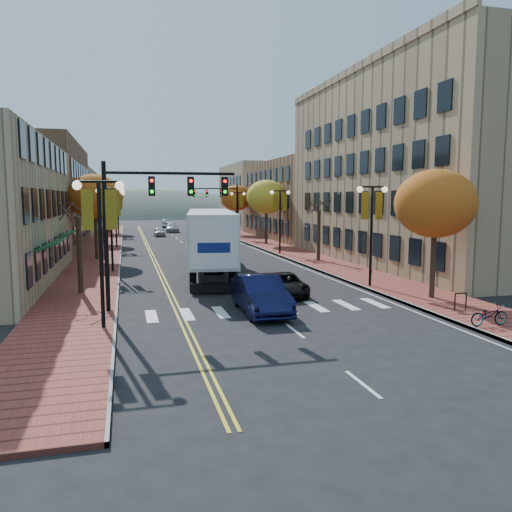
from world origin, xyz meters
TOP-DOWN VIEW (x-y plane):
  - ground at (0.00, 0.00)m, footprint 200.00×200.00m
  - sidewalk_left at (-9.00, 32.50)m, footprint 4.00×85.00m
  - sidewalk_right at (9.00, 32.50)m, footprint 4.00×85.00m
  - building_left_mid at (-17.00, 36.00)m, footprint 12.00×24.00m
  - building_left_far at (-17.00, 61.00)m, footprint 12.00×26.00m
  - building_right_near at (18.50, 16.00)m, footprint 15.00×28.00m
  - building_right_mid at (18.50, 42.00)m, footprint 15.00×24.00m
  - building_right_far at (18.50, 64.00)m, footprint 15.00×20.00m
  - tree_left_a at (-9.00, 8.00)m, footprint 0.28×0.28m
  - tree_left_b at (-9.00, 24.00)m, footprint 4.48×4.48m
  - tree_left_c at (-9.00, 40.00)m, footprint 4.16×4.16m
  - tree_left_d at (-9.00, 58.00)m, footprint 4.61×4.61m
  - tree_right_a at (9.00, 2.00)m, footprint 4.16×4.16m
  - tree_right_b at (9.00, 18.00)m, footprint 0.28×0.28m
  - tree_right_c at (9.00, 34.00)m, footprint 4.48×4.48m
  - tree_right_d at (9.00, 50.00)m, footprint 4.35×4.35m
  - lamp_left_a at (-7.50, 0.00)m, footprint 1.96×0.36m
  - lamp_left_b at (-7.50, 16.00)m, footprint 1.96×0.36m
  - lamp_left_c at (-7.50, 34.00)m, footprint 1.96×0.36m
  - lamp_left_d at (-7.50, 52.00)m, footprint 1.96×0.36m
  - lamp_right_a at (7.50, 6.00)m, footprint 1.96×0.36m
  - lamp_right_b at (7.50, 24.00)m, footprint 1.96×0.36m
  - lamp_right_c at (7.50, 42.00)m, footprint 1.96×0.36m
  - traffic_mast_near at (-5.48, 3.00)m, footprint 6.10×0.35m
  - traffic_mast_far at (5.48, 42.00)m, footprint 6.10×0.34m
  - semi_truck at (-0.71, 14.55)m, footprint 5.28×18.03m
  - navy_sedan at (-0.50, 1.49)m, footprint 1.88×5.31m
  - black_suv at (1.96, 5.24)m, footprint 2.48×4.57m
  - car_far_white at (-1.98, 50.06)m, footprint 1.52×3.76m
  - car_far_silver at (0.53, 57.98)m, footprint 2.35×5.09m
  - car_far_oncoming at (0.50, 70.04)m, footprint 1.61×4.50m
  - bicycle at (7.80, -3.74)m, footprint 1.69×0.62m

SIDE VIEW (x-z plane):
  - ground at x=0.00m, z-range 0.00..0.00m
  - sidewalk_left at x=-9.00m, z-range 0.00..0.15m
  - sidewalk_right at x=9.00m, z-range 0.00..0.15m
  - bicycle at x=7.80m, z-range 0.15..1.03m
  - black_suv at x=1.96m, z-range 0.00..1.22m
  - car_far_white at x=-1.98m, z-range 0.00..1.28m
  - car_far_silver at x=0.53m, z-range 0.00..1.44m
  - car_far_oncoming at x=0.50m, z-range 0.00..1.48m
  - navy_sedan at x=-0.50m, z-range 0.00..1.75m
  - tree_left_a at x=-9.00m, z-range 0.15..4.35m
  - tree_right_b at x=9.00m, z-range 0.15..4.35m
  - semi_truck at x=-0.71m, z-range 0.38..4.83m
  - lamp_left_a at x=-7.50m, z-range 1.27..7.32m
  - lamp_left_b at x=-7.50m, z-range 1.27..7.32m
  - lamp_left_c at x=-7.50m, z-range 1.27..7.32m
  - lamp_left_d at x=-7.50m, z-range 1.27..7.32m
  - lamp_right_a at x=7.50m, z-range 1.27..7.32m
  - lamp_right_b at x=7.50m, z-range 1.27..7.32m
  - lamp_right_c at x=7.50m, z-range 1.27..7.32m
  - building_left_far at x=-17.00m, z-range 0.00..9.50m
  - traffic_mast_near at x=-5.48m, z-range 1.42..8.42m
  - traffic_mast_far at x=5.48m, z-range 1.42..8.42m
  - building_right_mid at x=18.50m, z-range 0.00..10.00m
  - tree_left_c at x=-9.00m, z-range 1.71..8.40m
  - tree_right_a at x=9.00m, z-range 1.71..8.40m
  - tree_right_d at x=9.00m, z-range 1.79..8.79m
  - tree_left_b at x=-9.00m, z-range 1.84..9.05m
  - tree_right_c at x=9.00m, z-range 1.84..9.05m
  - building_left_mid at x=-17.00m, z-range 0.00..11.00m
  - building_right_far at x=18.50m, z-range 0.00..11.00m
  - tree_left_d at x=-9.00m, z-range 1.89..9.31m
  - building_right_near at x=18.50m, z-range 0.00..15.00m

